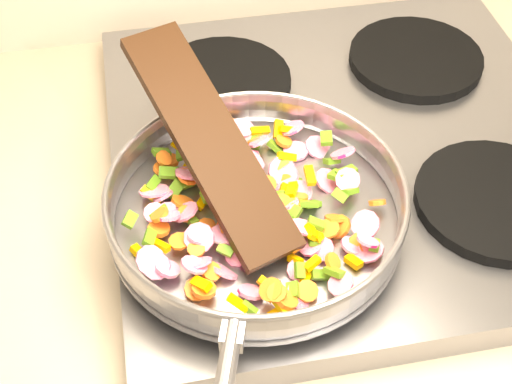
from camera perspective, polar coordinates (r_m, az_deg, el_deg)
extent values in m
cube|color=#939399|center=(0.94, 7.20, 3.22)|extent=(0.60, 0.60, 0.04)
cylinder|color=black|center=(0.80, 0.41, -3.44)|extent=(0.19, 0.19, 0.02)
cylinder|color=black|center=(0.88, 18.66, -0.64)|extent=(0.19, 0.19, 0.02)
cylinder|color=black|center=(1.00, -2.70, 8.85)|extent=(0.19, 0.19, 0.02)
cylinder|color=black|center=(1.06, 12.65, 10.39)|extent=(0.19, 0.19, 0.02)
cylinder|color=#9E9EA5|center=(0.80, 0.00, -2.03)|extent=(0.33, 0.33, 0.01)
torus|color=#9E9EA5|center=(0.78, 0.00, -0.82)|extent=(0.36, 0.36, 0.04)
torus|color=#9E9EA5|center=(0.77, 0.00, 0.20)|extent=(0.33, 0.33, 0.01)
cube|color=#9E9EA5|center=(0.67, -1.85, -11.25)|extent=(0.03, 0.04, 0.02)
cube|color=#578D1A|center=(0.75, -8.12, -5.66)|extent=(0.02, 0.03, 0.01)
cylinder|color=#E4166A|center=(0.84, -2.53, 1.69)|extent=(0.03, 0.03, 0.02)
cylinder|color=#E4166A|center=(0.83, -0.35, 2.64)|extent=(0.04, 0.05, 0.03)
cube|color=#578D1A|center=(0.79, -5.27, -2.15)|extent=(0.02, 0.03, 0.01)
cube|color=#FFB200|center=(0.77, -9.36, -4.80)|extent=(0.02, 0.02, 0.01)
cylinder|color=orange|center=(0.73, 4.10, -7.93)|extent=(0.03, 0.03, 0.02)
cylinder|color=#E4166A|center=(0.79, -8.08, -1.69)|extent=(0.03, 0.03, 0.02)
cube|color=#FFB200|center=(0.75, 3.17, -5.45)|extent=(0.02, 0.02, 0.02)
cylinder|color=#E4166A|center=(0.85, -2.91, 3.30)|extent=(0.03, 0.04, 0.03)
cube|color=#578D1A|center=(0.82, 6.35, 1.40)|extent=(0.02, 0.02, 0.01)
cube|color=#FFB200|center=(0.81, 4.33, 1.33)|extent=(0.01, 0.03, 0.01)
cube|color=#578D1A|center=(0.73, 6.30, -6.38)|extent=(0.02, 0.02, 0.02)
cylinder|color=#E4166A|center=(0.87, 4.98, 3.57)|extent=(0.05, 0.05, 0.02)
cylinder|color=orange|center=(0.82, 2.38, 0.74)|extent=(0.03, 0.03, 0.02)
cube|color=#578D1A|center=(0.85, -7.58, 3.17)|extent=(0.02, 0.02, 0.02)
cylinder|color=#E4166A|center=(0.76, 5.28, -4.59)|extent=(0.03, 0.03, 0.02)
cube|color=#FFB200|center=(0.75, 4.44, -3.20)|extent=(0.01, 0.02, 0.01)
cube|color=#FFB200|center=(0.72, -4.40, -7.35)|extent=(0.02, 0.02, 0.02)
cube|color=#578D1A|center=(0.76, 4.62, -3.78)|extent=(0.01, 0.02, 0.01)
cylinder|color=orange|center=(0.89, -1.79, 5.11)|extent=(0.03, 0.03, 0.02)
cylinder|color=#E4166A|center=(0.75, -4.57, -3.67)|extent=(0.05, 0.04, 0.03)
cylinder|color=#E4166A|center=(0.84, -1.58, 2.55)|extent=(0.03, 0.03, 0.01)
cylinder|color=#E4166A|center=(0.85, 0.22, 4.08)|extent=(0.03, 0.02, 0.02)
cylinder|color=orange|center=(0.79, 6.35, -2.09)|extent=(0.02, 0.02, 0.02)
cylinder|color=orange|center=(0.85, -3.85, 3.53)|extent=(0.03, 0.03, 0.02)
cube|color=#578D1A|center=(0.77, 4.83, -2.54)|extent=(0.02, 0.02, 0.01)
cylinder|color=orange|center=(0.77, 8.33, -4.19)|extent=(0.04, 0.03, 0.02)
cylinder|color=#E4166A|center=(0.74, -2.56, -6.34)|extent=(0.03, 0.04, 0.03)
cube|color=#FFB200|center=(0.71, 1.91, -9.53)|extent=(0.02, 0.02, 0.02)
cylinder|color=#E4166A|center=(0.85, -2.66, 2.92)|extent=(0.04, 0.04, 0.02)
cylinder|color=#E4166A|center=(0.75, 3.42, -6.27)|extent=(0.03, 0.03, 0.01)
cube|color=#FFB200|center=(0.73, 4.51, -5.73)|extent=(0.02, 0.02, 0.01)
cube|color=#578D1A|center=(0.78, -10.06, -2.18)|extent=(0.02, 0.02, 0.01)
cylinder|color=orange|center=(0.78, -0.53, -1.97)|extent=(0.02, 0.03, 0.02)
cube|color=#FFB200|center=(0.88, 1.79, 5.03)|extent=(0.02, 0.03, 0.02)
cylinder|color=orange|center=(0.78, -3.72, -2.86)|extent=(0.03, 0.03, 0.02)
cylinder|color=orange|center=(0.80, 0.96, 0.65)|extent=(0.02, 0.02, 0.02)
cube|color=#FFB200|center=(0.84, -6.05, 3.61)|extent=(0.02, 0.02, 0.02)
cube|color=#FFB200|center=(0.70, -1.45, -8.85)|extent=(0.02, 0.02, 0.02)
cylinder|color=#E4166A|center=(0.75, -1.52, -4.99)|extent=(0.03, 0.03, 0.03)
cylinder|color=#E4166A|center=(0.83, 5.80, 0.88)|extent=(0.04, 0.04, 0.02)
cylinder|color=#E4166A|center=(0.74, -8.43, -5.45)|extent=(0.04, 0.04, 0.03)
cylinder|color=orange|center=(0.76, -6.15, -3.93)|extent=(0.03, 0.03, 0.00)
cube|color=#578D1A|center=(0.73, 3.51, -6.28)|extent=(0.01, 0.02, 0.02)
cylinder|color=#E4166A|center=(0.73, -0.40, -7.99)|extent=(0.03, 0.03, 0.02)
cube|color=#FFB200|center=(0.76, 4.57, -3.42)|extent=(0.02, 0.03, 0.02)
cylinder|color=orange|center=(0.71, 1.22, -7.83)|extent=(0.03, 0.03, 0.02)
cylinder|color=#E4166A|center=(0.79, 2.60, -1.00)|extent=(0.03, 0.03, 0.02)
cylinder|color=#E4166A|center=(0.76, 4.35, -4.35)|extent=(0.03, 0.03, 0.02)
cylinder|color=#E4166A|center=(0.74, -7.09, -6.10)|extent=(0.04, 0.04, 0.02)
cube|color=#578D1A|center=(0.85, 6.09, 2.49)|extent=(0.02, 0.02, 0.02)
cylinder|color=orange|center=(0.78, 2.77, -1.18)|extent=(0.03, 0.03, 0.01)
cylinder|color=orange|center=(0.83, -7.38, 2.70)|extent=(0.02, 0.02, 0.02)
cube|color=#578D1A|center=(0.82, -8.26, 0.66)|extent=(0.02, 0.03, 0.01)
cube|color=#FFB200|center=(0.85, -3.76, 3.21)|extent=(0.03, 0.03, 0.02)
cylinder|color=orange|center=(0.74, 6.17, -5.56)|extent=(0.02, 0.03, 0.02)
cube|color=#FFB200|center=(0.87, 2.43, 5.02)|extent=(0.02, 0.01, 0.02)
cube|color=#578D1A|center=(0.87, -3.49, 4.59)|extent=(0.02, 0.02, 0.01)
cylinder|color=orange|center=(0.81, -5.84, -0.83)|extent=(0.04, 0.04, 0.02)
cylinder|color=orange|center=(0.85, -6.92, 2.49)|extent=(0.03, 0.03, 0.01)
cylinder|color=#E4166A|center=(0.83, 2.09, 1.71)|extent=(0.05, 0.04, 0.04)
cylinder|color=orange|center=(0.77, 5.73, -2.96)|extent=(0.04, 0.04, 0.01)
cube|color=#578D1A|center=(0.79, -0.01, -2.08)|extent=(0.02, 0.02, 0.01)
cylinder|color=orange|center=(0.71, 2.46, -8.63)|extent=(0.03, 0.03, 0.02)
cube|color=#578D1A|center=(0.82, 3.08, 0.42)|extent=(0.02, 0.02, 0.02)
cylinder|color=#E4166A|center=(0.79, 0.10, -1.97)|extent=(0.03, 0.03, 0.01)
cylinder|color=orange|center=(0.70, 1.68, -8.06)|extent=(0.03, 0.03, 0.01)
cube|color=#578D1A|center=(0.80, 4.42, -0.99)|extent=(0.03, 0.02, 0.02)
cylinder|color=orange|center=(0.83, 7.36, 0.94)|extent=(0.03, 0.02, 0.02)
cube|color=#578D1A|center=(0.87, 0.00, 4.11)|extent=(0.02, 0.03, 0.01)
cube|color=#578D1A|center=(0.86, 5.65, 4.30)|extent=(0.02, 0.02, 0.01)
cube|color=#578D1A|center=(0.80, 1.68, -0.34)|extent=(0.02, 0.02, 0.01)
cylinder|color=#E4166A|center=(0.83, 2.33, 1.04)|extent=(0.04, 0.05, 0.03)
cube|color=#578D1A|center=(0.75, -2.45, -4.66)|extent=(0.02, 0.02, 0.01)
cylinder|color=orange|center=(0.75, -4.79, -4.55)|extent=(0.03, 0.03, 0.01)
cylinder|color=#E4166A|center=(0.77, -7.02, -1.90)|extent=(0.04, 0.03, 0.02)
cube|color=#FFB200|center=(0.80, -4.27, -0.69)|extent=(0.02, 0.03, 0.01)
cylinder|color=orange|center=(0.86, -0.06, 4.18)|extent=(0.03, 0.02, 0.02)
cylinder|color=#E4166A|center=(0.82, -1.40, 1.46)|extent=(0.03, 0.04, 0.03)
cube|color=#578D1A|center=(0.80, 6.74, -0.28)|extent=(0.02, 0.02, 0.01)
cylinder|color=orange|center=(0.75, 2.82, -4.03)|extent=(0.03, 0.03, 0.02)
cylinder|color=#E4166A|center=(0.82, -1.72, 0.83)|extent=(0.04, 0.04, 0.01)
cube|color=#578D1A|center=(0.84, -0.25, 2.35)|extent=(0.02, 0.02, 0.02)
cube|color=#578D1A|center=(0.78, -1.26, -1.72)|extent=(0.02, 0.02, 0.01)
cylinder|color=orange|center=(0.76, -2.46, -2.61)|extent=(0.03, 0.03, 0.02)
cube|color=#578D1A|center=(0.79, 0.02, -0.31)|extent=(0.02, 0.03, 0.01)
cube|color=#FFB200|center=(0.77, -1.42, -2.63)|extent=(0.02, 0.02, 0.02)
cylinder|color=#E4166A|center=(0.74, -7.95, -5.92)|extent=(0.03, 0.03, 0.02)
cube|color=#FFB200|center=(0.71, 2.14, -9.13)|extent=(0.02, 0.03, 0.02)
cylinder|color=orange|center=(0.88, -1.89, 4.33)|extent=(0.02, 0.03, 0.02)
cube|color=#578D1A|center=(0.82, -5.32, 0.77)|extent=(0.03, 0.02, 0.01)
cube|color=#FFB200|center=(0.81, -8.36, -0.24)|extent=(0.03, 0.02, 0.02)
cylinder|color=orange|center=(0.77, -7.72, -1.82)|extent=(0.03, 0.03, 0.02)
cube|color=#578D1A|center=(0.79, -3.87, -0.43)|extent=(0.02, 0.02, 0.01)
cylinder|color=orange|center=(0.80, 0.68, -1.03)|extent=(0.03, 0.03, 0.02)
cube|color=#578D1A|center=(0.74, 5.25, -6.62)|extent=(0.02, 0.01, 0.02)
cube|color=#578D1A|center=(0.84, -5.83, 3.02)|extent=(0.02, 0.02, 0.01)
cylinder|color=#E4166A|center=(0.79, -0.56, -2.02)|extent=(0.04, 0.04, 0.02)
cube|color=#FFB200|center=(0.74, 4.05, -6.81)|extent=(0.02, 0.02, 0.01)
cube|color=#578D1A|center=(0.70, -0.57, -9.30)|extent=(0.02, 0.02, 0.02)
cube|color=#578D1A|center=(0.82, -7.04, 1.54)|extent=(0.02, 0.02, 0.01)
cylinder|color=#E4166A|center=(0.82, -5.28, 1.52)|extent=(0.04, 0.04, 0.02)
cylinder|color=#E4166A|center=(0.86, -3.19, 4.25)|extent=(0.04, 0.03, 0.03)
cube|color=#FFB200|center=(0.78, -1.70, -1.70)|extent=(0.02, 0.02, 0.02)
cylinder|color=#E4166A|center=(0.81, -0.30, 0.17)|extent=(0.04, 0.04, 0.02)
cube|color=#FFB200|center=(0.87, 0.31, 4.94)|extent=(0.03, 0.01, 0.02)
cylinder|color=orange|center=(0.78, 2.13, -0.95)|extent=(0.03, 0.03, 0.02)
cylinder|color=orange|center=(0.78, 6.64, -2.78)|extent=(0.03, 0.04, 0.03)
cube|color=#578D1A|center=(0.77, 2.28, -2.22)|extent=(0.02, 0.02, 0.02)
cylinder|color=#E4166A|center=(0.77, 7.67, -4.27)|extent=(0.03, 0.03, 0.01)
cylinder|color=orange|center=(0.73, -4.78, -7.74)|extent=(0.03, 0.03, 0.02)
cylinder|color=orange|center=(0.85, -7.59, 1.83)|extent=(0.03, 0.03, 0.02)
cylinder|color=orange|center=(0.79, 0.20, -0.79)|extent=(0.04, 0.04, 0.01)
cylinder|color=#E4166A|center=(0.73, -4.97, -5.82)|extent=(0.03, 0.03, 0.02)
cylinder|color=orange|center=(0.74, -3.61, -6.38)|extent=(0.03, 0.03, 0.02)
cylinder|color=#E4166A|center=(0.81, 3.58, 0.02)|extent=(0.03, 0.03, 0.02)
cube|color=#578D1A|center=(0.83, -6.99, 1.54)|extent=(0.03, 0.02, 0.02)
cube|color=#578D1A|center=(0.79, 4.26, -0.96)|extent=(0.02, 0.02, 0.01)
cube|color=#578D1A|center=(0.87, 1.54, 3.62)|extent=(0.02, 0.02, 0.02)
cube|color=#578D1A|center=(0.76, 9.45, -4.20)|extent=(0.02, 0.02, 0.01)
cylinder|color=orange|center=(0.80, 9.67, -0.83)|extent=(0.03, 0.02, 0.02)
cube|color=#FFB200|center=(0.76, -7.74, -4.23)|extent=(0.02, 0.02, 0.01)
cylinder|color=#E4166A|center=(0.76, -2.44, -3.32)|extent=(0.05, 0.05, 0.01)
cylinder|color=#E4166A|center=(0.84, 6.96, 3.12)|extent=(0.04, 0.03, 0.03)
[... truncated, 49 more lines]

